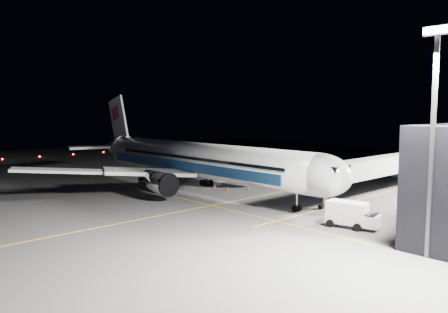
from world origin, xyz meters
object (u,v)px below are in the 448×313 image
at_px(service_truck, 352,214).
at_px(baggage_tug, 234,175).
at_px(safety_cone_b, 248,188).
at_px(safety_cone_a, 227,188).
at_px(floodlight_mast_south, 433,122).
at_px(jet_bridge, 376,167).
at_px(airliner, 194,160).
at_px(safety_cone_c, 214,186).

distance_m(service_truck, baggage_tug, 38.57).
bearing_deg(safety_cone_b, service_truck, -19.57).
distance_m(service_truck, safety_cone_a, 27.71).
relative_size(floodlight_mast_south, service_truck, 3.34).
height_order(floodlight_mast_south, safety_cone_a, floodlight_mast_south).
relative_size(baggage_tug, safety_cone_a, 4.05).
height_order(floodlight_mast_south, baggage_tug, floodlight_mast_south).
distance_m(jet_bridge, floodlight_mast_south, 31.05).
bearing_deg(safety_cone_a, safety_cone_b, 55.73).
xyz_separation_m(floodlight_mast_south, baggage_tug, (-45.49, 19.66, -11.56)).
distance_m(jet_bridge, baggage_tug, 28.09).
bearing_deg(airliner, safety_cone_a, 46.15).
bearing_deg(baggage_tug, safety_cone_b, -35.80).
distance_m(baggage_tug, safety_cone_b, 12.26).
xyz_separation_m(safety_cone_a, safety_cone_c, (-3.29, 0.00, 0.02)).
relative_size(service_truck, safety_cone_c, 9.44).
relative_size(service_truck, baggage_tug, 2.47).
distance_m(airliner, jet_bridge, 29.31).
relative_size(floodlight_mast_south, safety_cone_c, 31.58).
bearing_deg(safety_cone_b, airliner, -130.06).
distance_m(floodlight_mast_south, safety_cone_b, 39.41).
height_order(airliner, safety_cone_c, airliner).
bearing_deg(airliner, jet_bridge, 38.04).
relative_size(airliner, safety_cone_c, 93.79).
height_order(airliner, baggage_tug, airliner).
bearing_deg(floodlight_mast_south, baggage_tug, 156.63).
distance_m(floodlight_mast_south, safety_cone_a, 40.40).
bearing_deg(safety_cone_a, airliner, -133.85).
relative_size(safety_cone_a, safety_cone_b, 1.03).
bearing_deg(safety_cone_a, jet_bridge, 36.16).
relative_size(airliner, service_truck, 9.93).
bearing_deg(floodlight_mast_south, safety_cone_a, 164.95).
height_order(floodlight_mast_south, safety_cone_b, floodlight_mast_south).
bearing_deg(floodlight_mast_south, jet_bridge, 126.79).
height_order(airliner, floodlight_mast_south, floodlight_mast_south).
height_order(safety_cone_b, safety_cone_c, safety_cone_c).
relative_size(baggage_tug, safety_cone_c, 3.82).
bearing_deg(airliner, safety_cone_b, 49.94).
relative_size(jet_bridge, safety_cone_a, 55.55).
distance_m(jet_bridge, safety_cone_c, 26.89).
height_order(airliner, safety_cone_b, airliner).
bearing_deg(floodlight_mast_south, airliner, 171.67).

